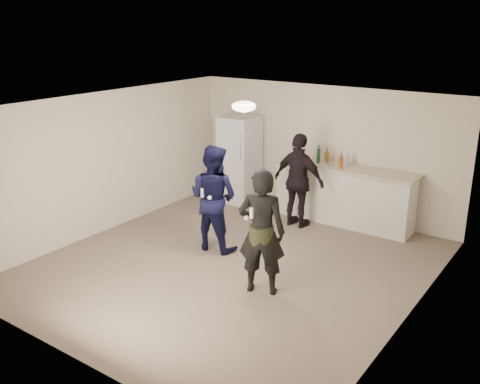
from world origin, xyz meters
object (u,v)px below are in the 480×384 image
Objects in this scene: shaker at (330,161)px; man at (213,198)px; woman at (262,232)px; spectator at (299,181)px; counter at (343,196)px; fridge at (240,159)px.

man reaches higher than shaker.
woman is 1.03× the size of spectator.
man reaches higher than counter.
spectator reaches higher than counter.
woman is (0.47, -3.06, -0.28)m from shaker.
fridge is 1.02× the size of man.
spectator is at bearing -120.72° from shaker.
man is at bearing 72.51° from spectator.
woman is (1.46, -0.81, 0.01)m from man.
fridge is at bearing -179.65° from shaker.
fridge is 3.95m from woman.
woman reaches higher than spectator.
fridge reaches higher than woman.
counter is 1.45× the size of woman.
man is at bearing -50.60° from woman.
woman is 2.62m from spectator.
shaker is at bearing -117.01° from spectator.
fridge reaches higher than spectator.
shaker is (-0.27, -0.06, 0.65)m from counter.
fridge is 1.03× the size of spectator.
fridge is 2.06m from shaker.
spectator is (0.66, 1.69, -0.01)m from man.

